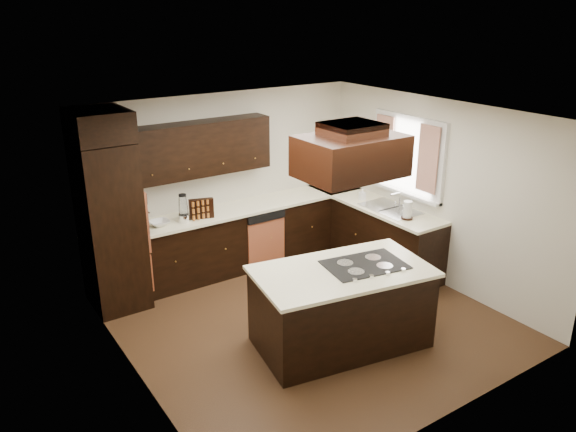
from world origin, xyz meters
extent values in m
cube|color=brown|center=(0.00, 0.00, -0.01)|extent=(4.20, 4.20, 0.02)
cube|color=white|center=(0.00, 0.00, 2.51)|extent=(4.20, 4.20, 0.02)
cube|color=beige|center=(0.00, 2.11, 1.25)|extent=(4.20, 0.02, 2.50)
cube|color=beige|center=(0.00, -2.11, 1.25)|extent=(4.20, 0.02, 2.50)
cube|color=beige|center=(-2.11, 0.00, 1.25)|extent=(0.02, 4.20, 2.50)
cube|color=beige|center=(2.11, 0.00, 1.25)|extent=(0.02, 4.20, 2.50)
cube|color=black|center=(-1.78, 1.71, 1.06)|extent=(0.65, 0.75, 2.12)
cube|color=#B85B39|center=(-1.43, 1.71, 1.12)|extent=(0.05, 0.62, 0.78)
cube|color=black|center=(0.03, 1.80, 0.44)|extent=(2.93, 0.60, 0.88)
cube|color=black|center=(1.80, 0.90, 0.44)|extent=(0.60, 2.40, 0.88)
cube|color=#FFF8CF|center=(0.03, 1.79, 0.90)|extent=(2.93, 0.63, 0.04)
cube|color=#FFF8CF|center=(1.79, 0.90, 0.90)|extent=(0.63, 2.40, 0.04)
cube|color=black|center=(-0.43, 1.93, 1.81)|extent=(2.00, 0.34, 0.72)
cube|color=#B85B39|center=(0.33, 1.50, 0.40)|extent=(0.60, 0.05, 0.72)
cube|color=silver|center=(2.07, 0.55, 1.65)|extent=(0.06, 1.32, 1.12)
cube|color=white|center=(2.10, 0.55, 1.65)|extent=(0.00, 1.20, 1.00)
cube|color=beige|center=(2.01, 0.13, 1.70)|extent=(0.02, 0.34, 0.90)
cube|color=beige|center=(2.01, 0.97, 1.70)|extent=(0.02, 0.34, 0.90)
cube|color=silver|center=(1.80, 0.55, 0.92)|extent=(0.52, 0.84, 0.01)
cube|color=black|center=(0.01, -0.60, 0.44)|extent=(1.99, 1.31, 0.88)
cube|color=#FFF8CF|center=(0.01, -0.60, 0.90)|extent=(2.07, 1.39, 0.04)
cube|color=black|center=(0.28, -0.64, 0.93)|extent=(0.96, 0.72, 0.01)
cube|color=black|center=(0.10, -0.55, 2.16)|extent=(1.05, 0.72, 0.42)
cube|color=black|center=(0.10, -0.55, 2.44)|extent=(0.55, 0.50, 0.13)
cylinder|color=silver|center=(-0.82, 1.70, 0.97)|extent=(0.15, 0.15, 0.10)
cone|color=silver|center=(-0.82, 1.70, 1.15)|extent=(0.13, 0.13, 0.26)
cube|color=black|center=(-0.56, 1.69, 1.06)|extent=(0.33, 0.17, 0.27)
imported|color=silver|center=(-1.14, 1.75, 0.95)|extent=(0.27, 0.27, 0.06)
imported|color=silver|center=(1.73, 1.07, 1.01)|extent=(0.08, 0.08, 0.17)
cylinder|color=silver|center=(1.71, 0.13, 1.04)|extent=(0.15, 0.15, 0.25)
camera|label=1|loc=(-3.53, -4.82, 3.58)|focal=35.00mm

